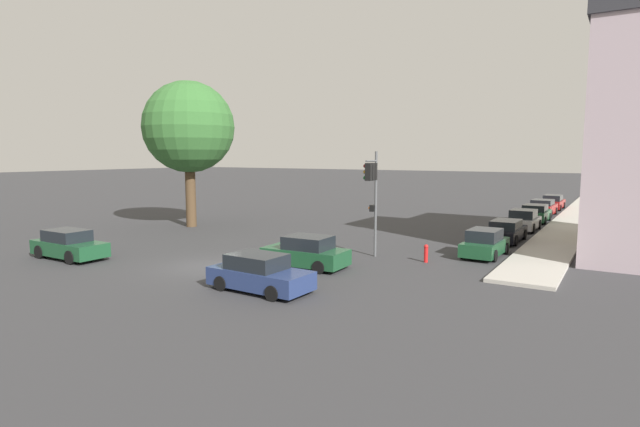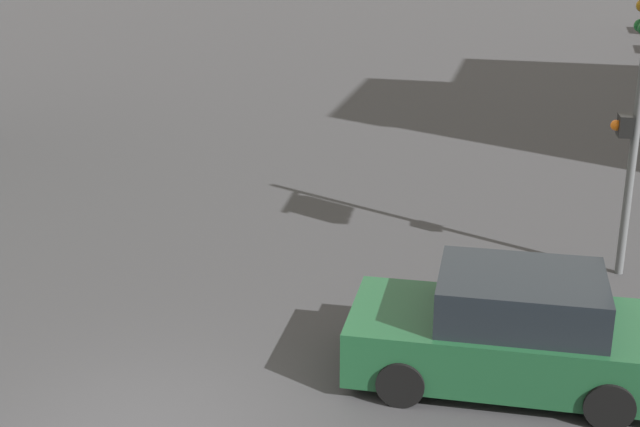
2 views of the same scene
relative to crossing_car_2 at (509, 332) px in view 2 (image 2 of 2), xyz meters
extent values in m
cylinder|color=#515456|center=(1.72, 4.14, 2.09)|extent=(0.14, 0.14, 5.61)
sphere|color=#0F511E|center=(1.56, 3.77, 3.54)|extent=(0.20, 0.20, 0.20)
cube|color=black|center=(1.54, 4.12, 1.88)|extent=(0.25, 0.37, 0.35)
sphere|color=orange|center=(1.41, 4.11, 1.88)|extent=(0.18, 0.18, 0.18)
cube|color=#194728|center=(-0.04, 0.00, -0.17)|extent=(4.15, 2.05, 0.75)
cube|color=black|center=(0.12, 0.00, 0.52)|extent=(2.19, 1.75, 0.61)
cylinder|color=black|center=(-1.28, -0.94, -0.41)|extent=(0.63, 0.24, 0.62)
cylinder|color=black|center=(-1.34, 0.84, -0.41)|extent=(0.63, 0.24, 0.62)
cylinder|color=black|center=(1.26, -0.85, -0.41)|extent=(0.63, 0.24, 0.62)
cylinder|color=black|center=(1.19, 0.94, -0.41)|extent=(0.63, 0.24, 0.62)
camera|label=1|loc=(13.04, -19.86, 4.70)|focal=28.00mm
camera|label=2|loc=(0.10, -10.80, 5.38)|focal=50.00mm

